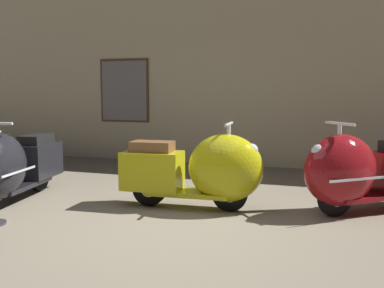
{
  "coord_description": "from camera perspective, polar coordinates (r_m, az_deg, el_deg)",
  "views": [
    {
      "loc": [
        1.53,
        -3.73,
        1.36
      ],
      "look_at": [
        -0.09,
        1.23,
        0.73
      ],
      "focal_mm": 40.06,
      "sensor_mm": 36.0,
      "label": 1
    }
  ],
  "objects": [
    {
      "name": "ground_plane",
      "position": [
        4.26,
        -4.02,
        -11.77
      ],
      "size": [
        60.0,
        60.0,
        0.0
      ],
      "primitive_type": "plane",
      "color": "gray"
    },
    {
      "name": "showroom_back_wall",
      "position": [
        8.06,
        7.17,
        9.93
      ],
      "size": [
        18.0,
        0.24,
        3.59
      ],
      "color": "beige",
      "rests_on": "ground"
    },
    {
      "name": "scooter_0",
      "position": [
        5.72,
        -22.91,
        -2.66
      ],
      "size": [
        0.74,
        1.73,
        1.02
      ],
      "rotation": [
        0.0,
        0.0,
        -1.41
      ],
      "color": "black",
      "rests_on": "ground"
    },
    {
      "name": "scooter_1",
      "position": [
        4.98,
        1.42,
        -3.48
      ],
      "size": [
        1.7,
        0.59,
        1.02
      ],
      "rotation": [
        0.0,
        0.0,
        0.07
      ],
      "color": "black",
      "rests_on": "ground"
    },
    {
      "name": "scooter_2",
      "position": [
        5.18,
        21.46,
        -3.45
      ],
      "size": [
        1.63,
        1.45,
        1.04
      ],
      "rotation": [
        0.0,
        0.0,
        -2.46
      ],
      "color": "black",
      "rests_on": "ground"
    }
  ]
}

